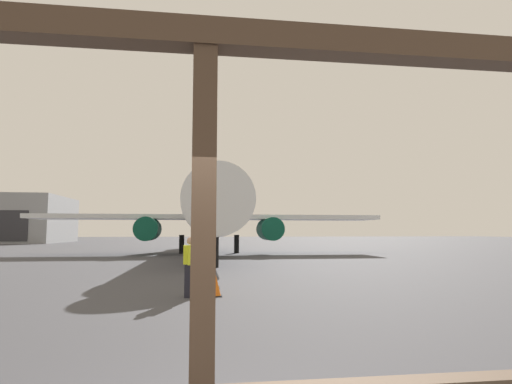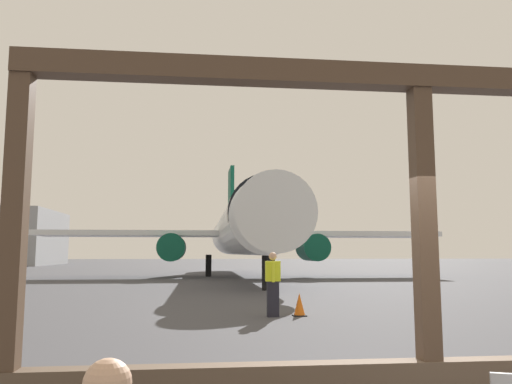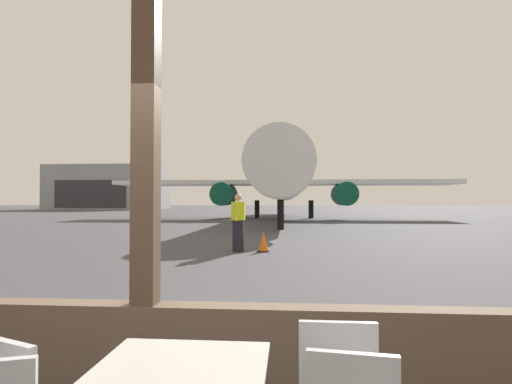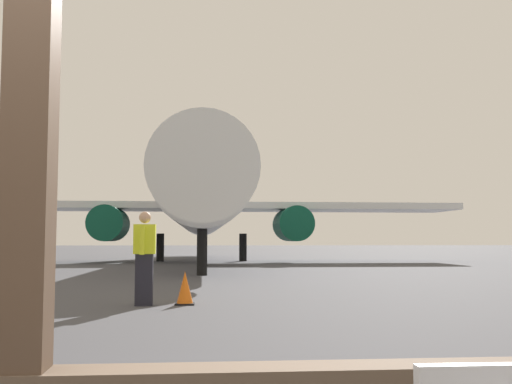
# 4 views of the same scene
# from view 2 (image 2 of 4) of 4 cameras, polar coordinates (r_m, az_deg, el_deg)

# --- Properties ---
(ground_plane) EXTENTS (220.00, 220.00, 0.00)m
(ground_plane) POSITION_cam_2_polar(r_m,az_deg,el_deg) (45.10, -3.44, -9.07)
(ground_plane) COLOR #424247
(window_frame) EXTENTS (8.31, 0.24, 3.69)m
(window_frame) POSITION_cam_2_polar(r_m,az_deg,el_deg) (5.53, 18.69, -10.82)
(window_frame) COLOR brown
(window_frame) RESTS_ON ground
(airplane) EXTENTS (28.93, 32.67, 10.21)m
(airplane) POSITION_cam_2_polar(r_m,az_deg,el_deg) (36.41, -1.48, -4.26)
(airplane) COLOR silver
(airplane) RESTS_ON ground
(ground_crew_worker) EXTENTS (0.40, 0.57, 1.74)m
(ground_crew_worker) POSITION_cam_2_polar(r_m,az_deg,el_deg) (14.04, 1.91, -10.22)
(ground_crew_worker) COLOR black
(ground_crew_worker) RESTS_ON ground
(traffic_cone) EXTENTS (0.36, 0.36, 0.62)m
(traffic_cone) POSITION_cam_2_polar(r_m,az_deg,el_deg) (14.31, 4.91, -12.57)
(traffic_cone) COLOR orange
(traffic_cone) RESTS_ON ground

